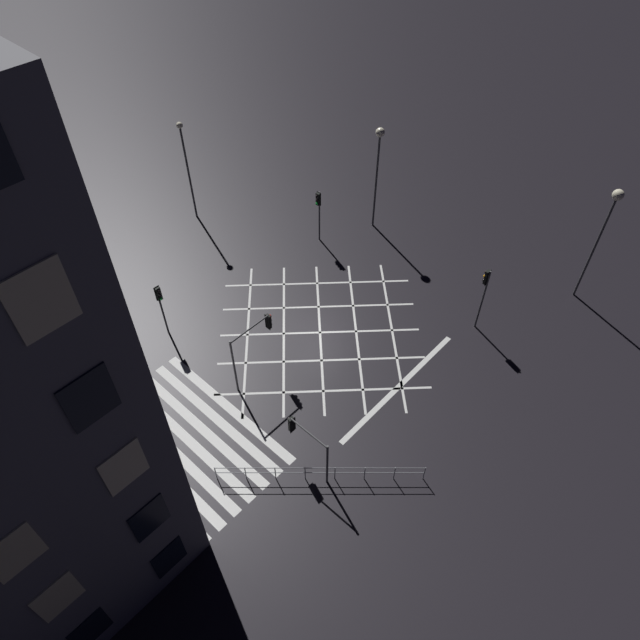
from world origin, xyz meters
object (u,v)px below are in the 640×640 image
(traffic_light_median_south, at_px, (254,339))
(street_tree_far, at_px, (86,293))
(street_lamp_east, at_px, (378,153))
(street_lamp_west, at_px, (186,158))
(traffic_light_ne_main, at_px, (484,288))
(traffic_light_nw_cross, at_px, (318,207))
(traffic_light_se_main, at_px, (305,438))
(traffic_light_sw_main, at_px, (160,301))
(street_lamp_far, at_px, (609,216))
(street_tree_near, at_px, (40,296))

(traffic_light_median_south, distance_m, street_tree_far, 9.74)
(street_lamp_east, relative_size, street_lamp_west, 1.02)
(street_lamp_west, distance_m, street_tree_far, 12.51)
(traffic_light_ne_main, height_order, traffic_light_nw_cross, traffic_light_ne_main)
(traffic_light_nw_cross, relative_size, traffic_light_se_main, 1.22)
(traffic_light_median_south, bearing_deg, traffic_light_se_main, -111.02)
(traffic_light_sw_main, height_order, street_lamp_far, street_lamp_far)
(traffic_light_se_main, bearing_deg, traffic_light_nw_cross, -49.30)
(traffic_light_median_south, height_order, street_tree_far, street_tree_far)
(traffic_light_sw_main, relative_size, street_tree_far, 0.71)
(street_tree_near, bearing_deg, street_tree_far, 43.48)
(traffic_light_sw_main, distance_m, street_tree_near, 6.44)
(traffic_light_nw_cross, height_order, street_lamp_far, street_lamp_far)
(traffic_light_sw_main, distance_m, street_lamp_west, 11.76)
(traffic_light_median_south, distance_m, traffic_light_ne_main, 13.23)
(street_lamp_west, height_order, street_lamp_far, street_lamp_far)
(traffic_light_nw_cross, height_order, traffic_light_se_main, traffic_light_nw_cross)
(traffic_light_median_south, bearing_deg, traffic_light_ne_main, -31.26)
(traffic_light_sw_main, bearing_deg, street_tree_far, -132.75)
(traffic_light_se_main, height_order, street_lamp_east, street_lamp_east)
(traffic_light_ne_main, bearing_deg, street_tree_near, 44.77)
(traffic_light_median_south, height_order, traffic_light_se_main, traffic_light_median_south)
(traffic_light_nw_cross, xyz_separation_m, street_lamp_far, (15.66, 6.91, 3.27))
(street_lamp_far, bearing_deg, traffic_light_median_south, -119.34)
(traffic_light_median_south, distance_m, street_lamp_far, 20.81)
(street_lamp_west, bearing_deg, traffic_light_sw_main, -46.95)
(traffic_light_ne_main, xyz_separation_m, street_tree_near, (-17.48, -17.34, 0.26))
(traffic_light_sw_main, distance_m, street_lamp_east, 16.82)
(traffic_light_sw_main, height_order, traffic_light_ne_main, traffic_light_ne_main)
(traffic_light_sw_main, xyz_separation_m, traffic_light_median_south, (6.15, 1.45, 0.27))
(traffic_light_median_south, bearing_deg, traffic_light_nw_cross, 26.84)
(traffic_light_sw_main, distance_m, traffic_light_se_main, 12.01)
(traffic_light_median_south, height_order, street_lamp_west, street_lamp_west)
(traffic_light_se_main, height_order, street_tree_far, street_tree_far)
(street_lamp_west, height_order, street_tree_far, street_lamp_west)
(traffic_light_sw_main, relative_size, street_tree_near, 0.81)
(street_tree_near, xyz_separation_m, street_tree_far, (1.88, 1.78, 0.20))
(traffic_light_sw_main, relative_size, traffic_light_nw_cross, 0.95)
(street_lamp_east, height_order, street_tree_far, street_lamp_east)
(street_lamp_east, relative_size, street_tree_far, 1.43)
(street_lamp_far, bearing_deg, traffic_light_se_main, -101.90)
(traffic_light_sw_main, bearing_deg, traffic_light_nw_cross, 87.38)
(traffic_light_median_south, height_order, street_tree_near, street_tree_near)
(street_lamp_far, bearing_deg, street_lamp_east, -167.84)
(street_tree_far, bearing_deg, traffic_light_nw_cross, 78.30)
(street_lamp_west, xyz_separation_m, street_tree_far, (5.31, -11.26, -1.22))
(street_lamp_west, distance_m, street_lamp_far, 26.52)
(street_lamp_far, bearing_deg, traffic_light_sw_main, -129.94)
(traffic_light_ne_main, bearing_deg, street_lamp_far, -115.89)
(street_lamp_east, xyz_separation_m, street_tree_far, (-4.87, -19.18, -2.16))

